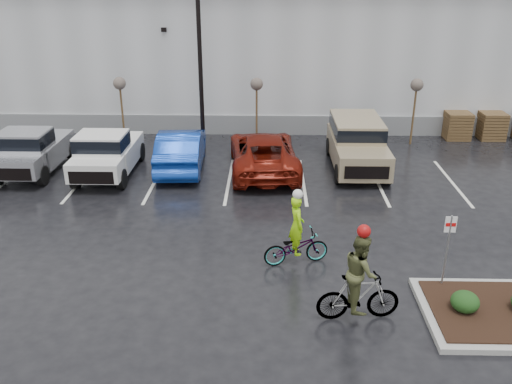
{
  "coord_description": "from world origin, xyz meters",
  "views": [
    {
      "loc": [
        -0.91,
        -12.41,
        8.16
      ],
      "look_at": [
        -1.31,
        3.76,
        1.3
      ],
      "focal_mm": 38.0,
      "sensor_mm": 36.0,
      "label": 1
    }
  ],
  "objects_px": {
    "pallet_stack_a": "(457,125)",
    "sapling_mid": "(257,88)",
    "pickup_silver": "(35,147)",
    "cyclist_hivis": "(296,241)",
    "fire_lane_sign": "(448,243)",
    "lamppost": "(199,25)",
    "sapling_east": "(416,89)",
    "suv_tan": "(358,145)",
    "car_blue": "(181,149)",
    "cyclist_olive": "(359,286)",
    "sapling_west": "(120,87)",
    "pickup_white": "(109,150)",
    "pallet_stack_b": "(491,126)",
    "car_red": "(263,152)"
  },
  "relations": [
    {
      "from": "pallet_stack_a",
      "to": "fire_lane_sign",
      "type": "bearing_deg",
      "value": -108.81
    },
    {
      "from": "cyclist_hivis",
      "to": "cyclist_olive",
      "type": "height_order",
      "value": "cyclist_olive"
    },
    {
      "from": "fire_lane_sign",
      "to": "pickup_silver",
      "type": "distance_m",
      "value": 17.08
    },
    {
      "from": "car_blue",
      "to": "cyclist_hivis",
      "type": "xyz_separation_m",
      "value": [
        4.55,
        -7.97,
        -0.12
      ]
    },
    {
      "from": "pickup_white",
      "to": "suv_tan",
      "type": "distance_m",
      "value": 10.43
    },
    {
      "from": "car_blue",
      "to": "cyclist_hivis",
      "type": "distance_m",
      "value": 9.17
    },
    {
      "from": "pallet_stack_a",
      "to": "sapling_mid",
      "type": "bearing_deg",
      "value": -174.29
    },
    {
      "from": "fire_lane_sign",
      "to": "lamppost",
      "type": "bearing_deg",
      "value": 123.46
    },
    {
      "from": "pickup_silver",
      "to": "cyclist_hivis",
      "type": "xyz_separation_m",
      "value": [
        10.68,
        -7.62,
        -0.26
      ]
    },
    {
      "from": "pallet_stack_b",
      "to": "fire_lane_sign",
      "type": "bearing_deg",
      "value": -114.88
    },
    {
      "from": "sapling_west",
      "to": "fire_lane_sign",
      "type": "distance_m",
      "value": 17.46
    },
    {
      "from": "sapling_east",
      "to": "pallet_stack_a",
      "type": "xyz_separation_m",
      "value": [
        2.5,
        1.0,
        -2.05
      ]
    },
    {
      "from": "pallet_stack_b",
      "to": "suv_tan",
      "type": "height_order",
      "value": "suv_tan"
    },
    {
      "from": "fire_lane_sign",
      "to": "cyclist_hivis",
      "type": "xyz_separation_m",
      "value": [
        -3.88,
        1.3,
        -0.68
      ]
    },
    {
      "from": "car_red",
      "to": "sapling_west",
      "type": "bearing_deg",
      "value": -33.67
    },
    {
      "from": "sapling_west",
      "to": "car_red",
      "type": "relative_size",
      "value": 0.55
    },
    {
      "from": "pallet_stack_a",
      "to": "suv_tan",
      "type": "bearing_deg",
      "value": -141.88
    },
    {
      "from": "lamppost",
      "to": "sapling_mid",
      "type": "bearing_deg",
      "value": 21.8
    },
    {
      "from": "sapling_east",
      "to": "suv_tan",
      "type": "relative_size",
      "value": 0.63
    },
    {
      "from": "pickup_silver",
      "to": "car_blue",
      "type": "bearing_deg",
      "value": 3.25
    },
    {
      "from": "sapling_east",
      "to": "fire_lane_sign",
      "type": "height_order",
      "value": "sapling_east"
    },
    {
      "from": "sapling_mid",
      "to": "cyclist_hivis",
      "type": "distance_m",
      "value": 11.76
    },
    {
      "from": "lamppost",
      "to": "pickup_white",
      "type": "bearing_deg",
      "value": -138.31
    },
    {
      "from": "sapling_west",
      "to": "sapling_east",
      "type": "bearing_deg",
      "value": 0.0
    },
    {
      "from": "pallet_stack_b",
      "to": "suv_tan",
      "type": "xyz_separation_m",
      "value": [
        -7.34,
        -4.42,
        0.35
      ]
    },
    {
      "from": "sapling_east",
      "to": "pickup_white",
      "type": "relative_size",
      "value": 0.62
    },
    {
      "from": "car_blue",
      "to": "cyclist_hivis",
      "type": "bearing_deg",
      "value": 116.58
    },
    {
      "from": "cyclist_olive",
      "to": "pickup_silver",
      "type": "bearing_deg",
      "value": 43.73
    },
    {
      "from": "cyclist_hivis",
      "to": "suv_tan",
      "type": "bearing_deg",
      "value": -34.83
    },
    {
      "from": "pickup_silver",
      "to": "suv_tan",
      "type": "relative_size",
      "value": 1.02
    },
    {
      "from": "fire_lane_sign",
      "to": "car_red",
      "type": "relative_size",
      "value": 0.38
    },
    {
      "from": "pallet_stack_b",
      "to": "pickup_white",
      "type": "relative_size",
      "value": 0.26
    },
    {
      "from": "sapling_mid",
      "to": "pallet_stack_b",
      "type": "height_order",
      "value": "sapling_mid"
    },
    {
      "from": "sapling_west",
      "to": "sapling_mid",
      "type": "bearing_deg",
      "value": 0.0
    },
    {
      "from": "sapling_west",
      "to": "cyclist_hivis",
      "type": "xyz_separation_m",
      "value": [
        7.92,
        -11.5,
        -2.0
      ]
    },
    {
      "from": "sapling_mid",
      "to": "pallet_stack_a",
      "type": "distance_m",
      "value": 10.26
    },
    {
      "from": "car_blue",
      "to": "cyclist_olive",
      "type": "relative_size",
      "value": 1.99
    },
    {
      "from": "sapling_mid",
      "to": "sapling_east",
      "type": "xyz_separation_m",
      "value": [
        7.5,
        0.0,
        0.0
      ]
    },
    {
      "from": "suv_tan",
      "to": "sapling_mid",
      "type": "bearing_deg",
      "value": 141.89
    },
    {
      "from": "lamppost",
      "to": "cyclist_olive",
      "type": "height_order",
      "value": "lamppost"
    },
    {
      "from": "cyclist_hivis",
      "to": "lamppost",
      "type": "bearing_deg",
      "value": 5.67
    },
    {
      "from": "pallet_stack_b",
      "to": "cyclist_hivis",
      "type": "relative_size",
      "value": 0.58
    },
    {
      "from": "lamppost",
      "to": "pallet_stack_b",
      "type": "relative_size",
      "value": 6.83
    },
    {
      "from": "sapling_mid",
      "to": "suv_tan",
      "type": "bearing_deg",
      "value": -38.11
    },
    {
      "from": "pallet_stack_a",
      "to": "car_blue",
      "type": "height_order",
      "value": "car_blue"
    },
    {
      "from": "cyclist_olive",
      "to": "pallet_stack_b",
      "type": "bearing_deg",
      "value": -36.21
    },
    {
      "from": "cyclist_olive",
      "to": "car_red",
      "type": "bearing_deg",
      "value": 7.42
    },
    {
      "from": "sapling_mid",
      "to": "pickup_silver",
      "type": "height_order",
      "value": "sapling_mid"
    },
    {
      "from": "lamppost",
      "to": "fire_lane_sign",
      "type": "distance_m",
      "value": 14.78
    },
    {
      "from": "pickup_white",
      "to": "cyclist_olive",
      "type": "relative_size",
      "value": 2.01
    }
  ]
}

